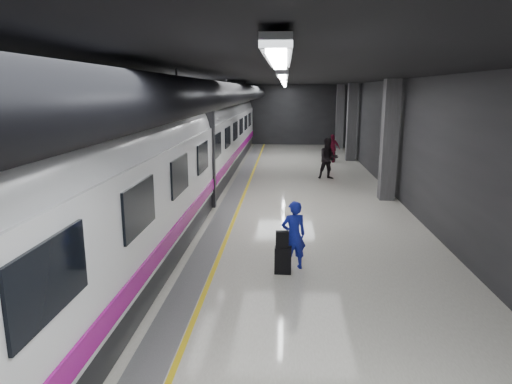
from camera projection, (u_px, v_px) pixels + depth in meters
name	position (u px, v px, depth m)	size (l,w,h in m)	color
ground	(265.00, 210.00, 15.86)	(40.00, 40.00, 0.00)	white
platform_hall	(259.00, 106.00, 16.04)	(10.02, 40.02, 4.51)	black
train	(171.00, 151.00, 15.62)	(3.05, 38.00, 4.05)	black
traveler_main	(294.00, 235.00, 10.53)	(0.59, 0.39, 1.63)	#1B25CD
suitcase_main	(283.00, 260.00, 10.37)	(0.38, 0.24, 0.62)	black
shoulder_bag	(282.00, 239.00, 10.25)	(0.29, 0.15, 0.39)	black
traveler_far_a	(328.00, 159.00, 21.34)	(0.94, 0.73, 1.93)	black
traveler_far_b	(332.00, 148.00, 26.41)	(0.95, 0.39, 1.61)	maroon
suitcase_far	(332.00, 156.00, 27.07)	(0.36, 0.23, 0.53)	black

